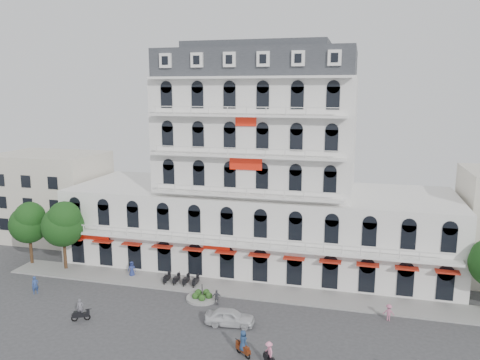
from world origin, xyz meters
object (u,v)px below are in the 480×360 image
parked_car (230,317)px  rider_east (243,343)px  rider_center (269,354)px  rider_west (80,311)px

parked_car → rider_east: size_ratio=2.03×
rider_center → parked_car: bearing=-174.4°
rider_center → rider_west: bearing=-133.5°
parked_car → rider_center: size_ratio=2.17×
parked_car → rider_west: 13.57m
parked_car → rider_center: 7.07m
rider_west → rider_east: 15.76m
parked_car → rider_west: rider_west is taller
parked_car → rider_west: size_ratio=2.09×
rider_west → rider_east: rider_east is taller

